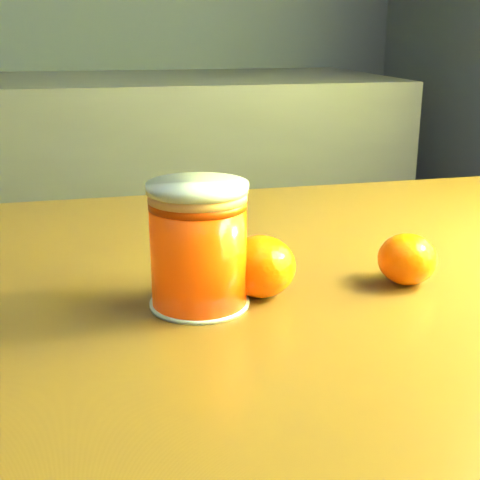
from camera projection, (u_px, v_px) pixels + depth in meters
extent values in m
cube|color=brown|center=(307.00, 294.00, 0.67)|extent=(1.06, 0.75, 0.04)
cylinder|color=#FF4405|center=(199.00, 254.00, 0.57)|extent=(0.08, 0.08, 0.09)
cylinder|color=#FFA968|center=(198.00, 196.00, 0.56)|extent=(0.08, 0.08, 0.01)
cylinder|color=silver|center=(197.00, 188.00, 0.56)|extent=(0.09, 0.09, 0.01)
ellipsoid|color=#FF6205|center=(261.00, 266.00, 0.60)|extent=(0.08, 0.08, 0.06)
ellipsoid|color=#FF6205|center=(407.00, 259.00, 0.63)|extent=(0.06, 0.06, 0.05)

